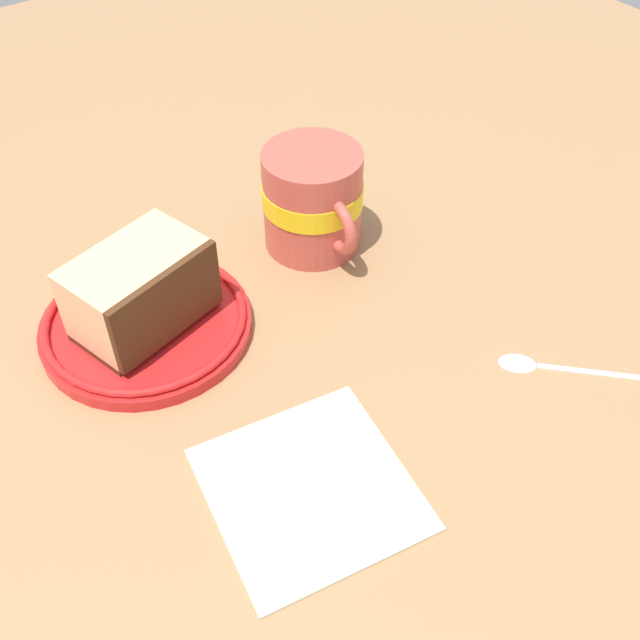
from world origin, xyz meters
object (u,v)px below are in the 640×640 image
Objects in this scene: cake_slice at (141,291)px; teaspoon at (539,363)px; small_plate at (146,323)px; folded_napkin at (309,488)px; tea_mug at (313,199)px.

cake_slice is 31.64cm from teaspoon.
folded_napkin is at bearing -84.63° from small_plate.
folded_napkin is (1.83, -19.93, -4.24)cm from cake_slice.
teaspoon is (5.21, -22.98, -4.53)cm from tea_mug.
teaspoon is at bearing -43.15° from cake_slice.
small_plate is 1.50× the size of tea_mug.
tea_mug is 27.07cm from folded_napkin.
cake_slice is 1.36× the size of teaspoon.
teaspoon is (22.96, -21.72, -0.51)cm from small_plate.
teaspoon reaches higher than folded_napkin.
tea_mug reaches higher than cake_slice.
teaspoon is at bearing -4.12° from folded_napkin.
folded_napkin is at bearing 175.88° from teaspoon.
tea_mug is at bearing 102.77° from teaspoon.
small_plate is at bearing -175.93° from tea_mug.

